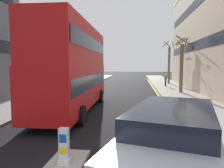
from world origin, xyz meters
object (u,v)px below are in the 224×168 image
Objects in this scene: double_decker_bus_away at (74,65)px; taxi_minivan at (171,155)px; pedestrian_far at (166,80)px; keep_left_bollard at (64,148)px.

double_decker_bus_away reaches higher than taxi_minivan.
double_decker_bus_away reaches higher than pedestrian_far.
pedestrian_far is at bearing 63.31° from double_decker_bus_away.
keep_left_bollard is 0.10× the size of double_decker_bus_away.
double_decker_bus_away is 6.71× the size of pedestrian_far.
keep_left_bollard is 24.23m from pedestrian_far.
keep_left_bollard is 0.22× the size of taxi_minivan.
double_decker_bus_away is at bearing -116.69° from pedestrian_far.
double_decker_bus_away reaches higher than keep_left_bollard.
pedestrian_far reaches higher than keep_left_bollard.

